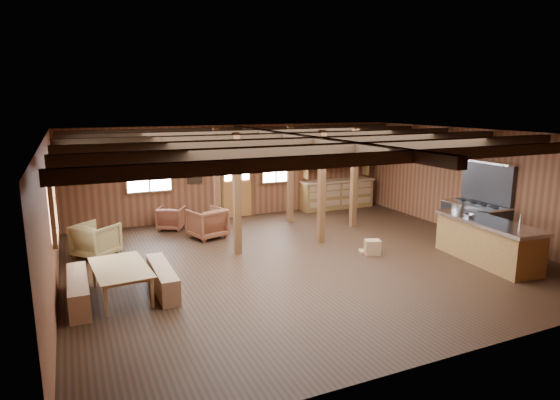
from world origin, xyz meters
name	(u,v)px	position (x,y,z in m)	size (l,w,h in m)	color
room	(304,198)	(0.00, 0.00, 1.40)	(10.04, 9.04, 2.84)	black
ceiling_joists	(301,139)	(0.00, 0.18, 2.68)	(9.80, 8.82, 0.18)	black
timber_posts	(285,182)	(0.52, 2.08, 1.40)	(3.95, 2.35, 2.80)	#412912
back_door	(237,188)	(0.00, 4.45, 0.88)	(1.02, 0.08, 2.15)	brown
window_back_left	(149,170)	(-2.60, 4.46, 1.60)	(1.32, 0.06, 1.32)	white
window_back_right	(276,163)	(1.30, 4.46, 1.60)	(1.02, 0.06, 1.32)	white
window_left	(52,205)	(-4.96, 0.50, 1.60)	(0.14, 1.24, 1.32)	white
notice_boards	(187,166)	(-1.50, 4.46, 1.64)	(1.08, 0.03, 0.90)	beige
back_counter	(337,190)	(3.40, 4.20, 0.60)	(2.55, 0.60, 2.45)	brown
pendant_lamps	(190,160)	(-2.25, 1.00, 2.25)	(1.86, 2.36, 0.66)	#2D2D2F
pot_rack	(420,150)	(3.44, 0.34, 2.27)	(0.38, 3.00, 0.43)	#2D2D2F
kitchen_island	(487,241)	(3.60, -1.80, 0.48)	(1.09, 2.56, 1.20)	brown
step_stool	(372,247)	(1.61, -0.35, 0.17)	(0.39, 0.28, 0.35)	#8A5F3E
commercial_range	(476,216)	(4.65, -0.49, 0.65)	(0.85, 1.66, 2.04)	#2D2D2F
dining_table	(123,282)	(-3.90, -0.48, 0.29)	(1.63, 0.91, 0.57)	#9B7446
bench_wall	(78,291)	(-4.65, -0.48, 0.24)	(0.33, 1.76, 0.48)	#8A5F3E
bench_aisle	(162,278)	(-3.20, -0.48, 0.24)	(0.32, 1.72, 0.47)	#8A5F3E
armchair_a	(207,223)	(-1.48, 2.58, 0.39)	(0.83, 0.86, 0.78)	brown
armchair_b	(171,218)	(-2.16, 3.80, 0.32)	(0.68, 0.70, 0.64)	#5E2C1C
armchair_c	(96,240)	(-4.20, 2.16, 0.39)	(0.82, 0.85, 0.77)	olive
counter_pot	(458,207)	(3.70, -0.79, 1.04)	(0.32, 0.32, 0.19)	silver
bowl	(469,215)	(3.47, -1.34, 0.97)	(0.24, 0.24, 0.06)	silver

